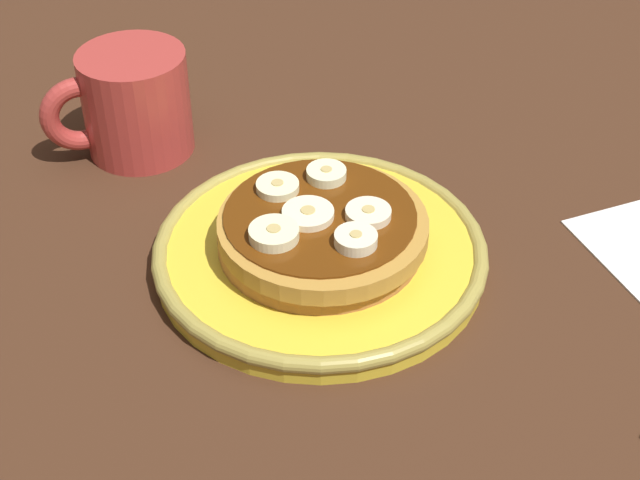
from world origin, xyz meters
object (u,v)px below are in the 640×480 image
banana_slice_1 (278,187)px  banana_slice_5 (274,234)px  coffee_mug (132,102)px  plate (320,252)px  pancake_stack (317,232)px  banana_slice_4 (368,214)px  banana_slice_0 (308,214)px  banana_slice_3 (326,175)px  banana_slice_2 (356,240)px

banana_slice_1 → banana_slice_5: size_ratio=0.91×
banana_slice_5 → coffee_mug: size_ratio=0.28×
plate → banana_slice_5: banana_slice_5 is taller
plate → pancake_stack: size_ratio=1.56×
plate → coffee_mug: (8.29, -19.59, 3.38)cm
banana_slice_1 → banana_slice_4: same height
plate → pancake_stack: pancake_stack is taller
banana_slice_0 → banana_slice_3: 4.72cm
plate → banana_slice_0: size_ratio=6.63×
banana_slice_2 → banana_slice_1: bearing=-71.4°
banana_slice_0 → banana_slice_3: (-2.94, -3.68, 0.09)cm
pancake_stack → banana_slice_0: bearing=-18.2°
banana_slice_1 → coffee_mug: size_ratio=0.25×
banana_slice_2 → coffee_mug: coffee_mug is taller
plate → coffee_mug: size_ratio=1.95×
pancake_stack → banana_slice_4: size_ratio=4.82×
banana_slice_3 → banana_slice_4: size_ratio=0.92×
banana_slice_0 → banana_slice_5: banana_slice_5 is taller
banana_slice_3 → banana_slice_5: size_ratio=0.86×
banana_slice_0 → banana_slice_1: 3.72cm
banana_slice_2 → coffee_mug: size_ratio=0.24×
banana_slice_0 → plate: bearing=176.2°
pancake_stack → banana_slice_4: (-3.18, 1.46, 1.65)cm
plate → banana_slice_2: 5.51cm
pancake_stack → banana_slice_2: size_ratio=5.30×
banana_slice_3 → banana_slice_4: (-0.82, 5.33, -0.05)cm
banana_slice_0 → banana_slice_3: banana_slice_3 is taller
plate → banana_slice_4: (-2.88, 1.59, 3.64)cm
banana_slice_0 → banana_slice_4: same height
banana_slice_2 → banana_slice_3: bearing=-98.7°
plate → banana_slice_2: bearing=102.6°
pancake_stack → banana_slice_3: banana_slice_3 is taller
pancake_stack → banana_slice_2: banana_slice_2 is taller
banana_slice_1 → banana_slice_3: banana_slice_3 is taller
banana_slice_5 → coffee_mug: bearing=-77.9°
banana_slice_4 → banana_slice_5: banana_slice_5 is taller
banana_slice_1 → pancake_stack: bearing=109.9°
banana_slice_1 → banana_slice_5: (2.14, 4.97, 0.09)cm
banana_slice_1 → banana_slice_2: size_ratio=1.07×
banana_slice_2 → banana_slice_5: 5.41cm
banana_slice_2 → banana_slice_4: banana_slice_2 is taller
banana_slice_1 → banana_slice_4: bearing=130.8°
plate → pancake_stack: 2.02cm
pancake_stack → banana_slice_4: 3.87cm
banana_slice_1 → banana_slice_4: size_ratio=0.97×
banana_slice_4 → coffee_mug: 23.95cm
banana_slice_2 → banana_slice_0: bearing=-66.2°
banana_slice_3 → banana_slice_4: 5.40cm
banana_slice_0 → banana_slice_2: size_ratio=1.25×
banana_slice_0 → coffee_mug: size_ratio=0.29×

